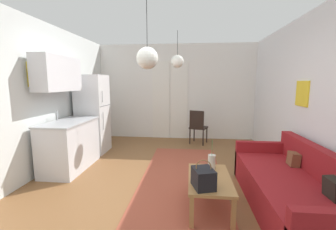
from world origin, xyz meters
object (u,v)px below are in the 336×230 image
object	(u,v)px
bamboo_vase	(212,162)
pendant_lamp_far	(177,61)
refrigerator	(93,114)
coffee_table	(209,181)
accent_chair	(198,126)
pendant_lamp_near	(147,58)
couch	(295,191)
handbag	(203,178)

from	to	relation	value
bamboo_vase	pendant_lamp_far	xyz separation A→B (m)	(-0.59, 1.80, 1.54)
bamboo_vase	refrigerator	distance (m)	3.17
coffee_table	accent_chair	bearing A→B (deg)	90.95
pendant_lamp_near	bamboo_vase	bearing A→B (deg)	-0.29
refrigerator	pendant_lamp_far	world-z (taller)	pendant_lamp_far
refrigerator	couch	bearing A→B (deg)	-30.53
bamboo_vase	refrigerator	world-z (taller)	refrigerator
handbag	accent_chair	xyz separation A→B (m)	(0.05, 3.34, -0.03)
bamboo_vase	accent_chair	world-z (taller)	accent_chair
refrigerator	pendant_lamp_near	world-z (taller)	pendant_lamp_near
bamboo_vase	accent_chair	bearing A→B (deg)	92.10
handbag	refrigerator	size ratio (longest dim) A/B	0.19
refrigerator	pendant_lamp_near	size ratio (longest dim) A/B	1.98
couch	pendant_lamp_far	bearing A→B (deg)	128.30
couch	handbag	size ratio (longest dim) A/B	6.57
coffee_table	pendant_lamp_far	xyz separation A→B (m)	(-0.54, 2.10, 1.70)
coffee_table	refrigerator	bearing A→B (deg)	139.21
couch	refrigerator	size ratio (longest dim) A/B	1.22
handbag	pendant_lamp_near	bearing A→B (deg)	142.15
couch	handbag	distance (m)	1.25
couch	handbag	xyz separation A→B (m)	(-1.17, -0.33, 0.26)
refrigerator	accent_chair	bearing A→B (deg)	20.24
coffee_table	refrigerator	distance (m)	3.34
pendant_lamp_near	pendant_lamp_far	world-z (taller)	same
coffee_table	handbag	xyz separation A→B (m)	(-0.10, -0.28, 0.17)
pendant_lamp_near	handbag	bearing A→B (deg)	-37.85
accent_chair	pendant_lamp_near	size ratio (longest dim) A/B	1.00
bamboo_vase	pendant_lamp_far	size ratio (longest dim) A/B	0.55
couch	refrigerator	bearing A→B (deg)	149.47
refrigerator	pendant_lamp_far	size ratio (longest dim) A/B	2.32
pendant_lamp_near	coffee_table	bearing A→B (deg)	-19.41
coffee_table	handbag	bearing A→B (deg)	-109.08
couch	refrigerator	xyz separation A→B (m)	(-3.57, 2.10, 0.63)
pendant_lamp_near	pendant_lamp_far	bearing A→B (deg)	80.54
handbag	bamboo_vase	bearing A→B (deg)	75.53
bamboo_vase	pendant_lamp_near	distance (m)	1.68
coffee_table	pendant_lamp_far	distance (m)	2.75
handbag	pendant_lamp_near	xyz separation A→B (m)	(-0.75, 0.58, 1.41)
couch	bamboo_vase	distance (m)	1.08
accent_chair	refrigerator	bearing A→B (deg)	40.15
bamboo_vase	handbag	bearing A→B (deg)	-104.47
bamboo_vase	accent_chair	size ratio (longest dim) A/B	0.47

